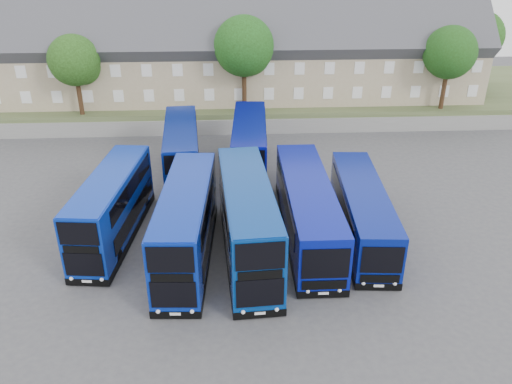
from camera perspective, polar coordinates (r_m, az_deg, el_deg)
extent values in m
plane|color=#424246|center=(28.79, -3.60, -9.79)|extent=(120.00, 120.00, 0.00)
cube|color=slate|center=(49.95, -3.56, 7.42)|extent=(70.00, 0.40, 1.50)
cube|color=#44512D|center=(59.43, -3.55, 10.79)|extent=(80.00, 20.00, 2.00)
cube|color=tan|center=(57.63, -22.33, 12.52)|extent=(6.00, 8.00, 6.00)
cube|color=#3A3A3F|center=(57.08, -22.86, 15.42)|extent=(6.00, 10.40, 10.40)
cube|color=brown|center=(56.13, -22.05, 19.41)|extent=(0.60, 0.90, 1.40)
cube|color=tan|center=(55.99, -16.38, 13.04)|extent=(6.00, 8.00, 6.00)
cube|color=#3A3A3F|center=(55.42, -16.79, 16.05)|extent=(6.00, 10.40, 10.40)
cube|color=brown|center=(54.61, -15.71, 20.13)|extent=(0.60, 0.90, 1.40)
cube|color=tan|center=(54.96, -10.12, 13.45)|extent=(6.00, 8.00, 6.00)
cube|color=#3A3A3F|center=(54.38, -10.38, 16.52)|extent=(6.00, 10.40, 10.40)
cube|color=brown|center=(53.72, -9.03, 20.64)|extent=(0.60, 0.90, 1.40)
cube|color=tan|center=(54.57, -3.68, 13.70)|extent=(6.00, 8.00, 6.00)
cube|color=#3A3A3F|center=(53.99, -3.77, 16.81)|extent=(6.00, 10.40, 10.40)
cube|color=brown|center=(53.49, -2.18, 20.90)|extent=(0.60, 0.90, 1.40)
cube|color=tan|center=(54.84, 2.79, 13.79)|extent=(6.00, 8.00, 6.00)
cube|color=#3A3A3F|center=(54.27, 2.86, 16.88)|extent=(6.00, 10.40, 10.40)
cube|color=brown|center=(53.94, 4.66, 20.89)|extent=(0.60, 0.90, 1.40)
cube|color=tan|center=(55.76, 9.12, 13.71)|extent=(6.00, 8.00, 6.00)
cube|color=#3A3A3F|center=(55.19, 9.35, 16.74)|extent=(6.00, 10.40, 10.40)
cube|color=brown|center=(55.03, 11.29, 20.61)|extent=(0.60, 0.90, 1.40)
cube|color=tan|center=(57.30, 15.16, 13.48)|extent=(6.00, 8.00, 6.00)
cube|color=#3A3A3F|center=(56.75, 15.53, 16.42)|extent=(6.00, 10.40, 10.40)
cube|color=brown|center=(56.75, 17.55, 20.12)|extent=(0.60, 0.90, 1.40)
cube|color=tan|center=(59.40, 20.82, 13.14)|extent=(6.00, 8.00, 6.00)
cube|color=#3A3A3F|center=(58.87, 21.31, 15.96)|extent=(6.00, 10.40, 10.40)
cube|color=brown|center=(59.03, 23.36, 19.46)|extent=(0.60, 0.90, 1.40)
cube|color=#082AA2|center=(32.61, -16.10, -1.45)|extent=(3.52, 10.86, 3.92)
cube|color=black|center=(33.57, -15.67, -4.48)|extent=(3.56, 10.90, 0.45)
cube|color=black|center=(28.73, -19.09, -7.86)|extent=(2.12, 0.28, 1.45)
cube|color=black|center=(27.73, -19.68, -4.54)|extent=(2.12, 0.28, 1.36)
cylinder|color=black|center=(31.35, -19.24, -6.98)|extent=(0.40, 1.03, 1.00)
cube|color=#082498|center=(29.47, -7.92, -3.44)|extent=(3.17, 11.41, 4.17)
cube|color=black|center=(30.59, -7.67, -6.91)|extent=(3.21, 11.46, 0.45)
cube|color=black|center=(25.28, -9.41, -11.53)|extent=(2.27, 0.18, 1.54)
cube|color=black|center=(24.08, -9.77, -7.67)|extent=(2.27, 0.18, 1.44)
cylinder|color=black|center=(27.87, -10.90, -10.41)|extent=(0.35, 1.01, 1.00)
cube|color=navy|center=(29.38, -0.98, -3.05)|extent=(3.44, 11.95, 4.37)
cube|color=black|center=(30.54, -0.95, -6.70)|extent=(3.49, 11.99, 0.45)
cube|color=black|center=(24.95, 0.47, -11.48)|extent=(2.38, 0.22, 1.61)
cube|color=black|center=(23.69, 0.49, -7.38)|extent=(2.38, 0.22, 1.50)
cylinder|color=black|center=(27.33, -2.66, -10.72)|extent=(0.36, 1.02, 1.00)
cube|color=navy|center=(39.97, -8.47, 4.68)|extent=(3.30, 11.11, 4.03)
cube|color=black|center=(40.78, -8.28, 1.99)|extent=(3.34, 11.16, 0.45)
cube|color=black|center=(35.26, -8.42, 0.15)|extent=(2.19, 0.22, 1.49)
cube|color=black|center=(34.43, -8.63, 3.12)|extent=(2.19, 0.22, 1.39)
cylinder|color=black|center=(37.77, -9.96, 0.12)|extent=(0.37, 1.02, 1.00)
cube|color=#070C87|center=(40.24, -0.74, 5.22)|extent=(3.17, 11.39, 4.16)
cube|color=black|center=(41.06, -0.73, 2.45)|extent=(3.21, 11.43, 0.45)
cube|color=black|center=(35.37, -0.84, 0.62)|extent=(2.26, 0.18, 1.54)
cube|color=black|center=(34.53, -0.86, 3.68)|extent=(2.26, 0.18, 1.43)
cylinder|color=black|center=(37.89, -2.50, 0.61)|extent=(0.35, 1.01, 1.00)
cube|color=#071491|center=(31.92, 5.88, -1.70)|extent=(2.87, 13.40, 3.33)
cube|color=black|center=(32.76, 5.74, -4.35)|extent=(2.91, 13.44, 0.45)
cube|color=black|center=(26.12, 7.98, -8.13)|extent=(2.49, 0.08, 1.78)
cylinder|color=black|center=(28.76, 4.52, -8.66)|extent=(0.31, 1.00, 1.00)
cube|color=navy|center=(32.57, 12.04, -1.92)|extent=(3.41, 12.27, 2.98)
cube|color=black|center=(33.31, 11.79, -4.26)|extent=(3.45, 12.31, 0.45)
cube|color=black|center=(27.35, 14.24, -7.56)|extent=(2.22, 0.22, 1.62)
cylinder|color=black|center=(29.80, 10.93, -7.72)|extent=(0.37, 1.02, 1.00)
cylinder|color=#382314|center=(52.06, -19.52, 10.35)|extent=(0.44, 0.44, 3.75)
sphere|color=#1C350E|center=(51.31, -20.10, 13.96)|extent=(4.80, 4.80, 4.80)
sphere|color=#1C350E|center=(51.67, -19.20, 13.31)|extent=(3.30, 3.30, 3.30)
cylinder|color=#382314|center=(50.40, -1.35, 11.79)|extent=(0.44, 0.44, 4.50)
sphere|color=#19380F|center=(49.53, -1.40, 16.33)|extent=(5.76, 5.76, 5.76)
sphere|color=#19380F|center=(50.11, -0.69, 15.41)|extent=(3.96, 3.96, 3.96)
cylinder|color=#382314|center=(54.37, 20.66, 10.96)|extent=(0.44, 0.44, 4.00)
sphere|color=#1A3B10|center=(53.63, 21.29, 14.64)|extent=(5.12, 5.12, 5.12)
sphere|color=#1A3B10|center=(54.37, 21.58, 13.87)|extent=(3.52, 3.52, 3.52)
cylinder|color=#382314|center=(63.02, 23.42, 12.56)|extent=(0.44, 0.44, 4.25)
sphere|color=#1C380F|center=(62.35, 24.07, 15.94)|extent=(5.44, 5.44, 5.44)
sphere|color=#1C380F|center=(63.10, 24.27, 15.22)|extent=(3.74, 3.74, 3.74)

